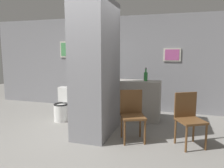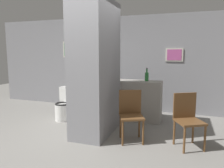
# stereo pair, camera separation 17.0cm
# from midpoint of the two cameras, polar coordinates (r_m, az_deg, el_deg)

# --- Properties ---
(ground_plane) EXTENTS (14.00, 14.00, 0.00)m
(ground_plane) POSITION_cam_midpoint_polar(r_m,az_deg,el_deg) (4.10, -10.22, -15.04)
(ground_plane) COLOR gray
(wall_back) EXTENTS (8.00, 0.09, 2.60)m
(wall_back) POSITION_cam_midpoint_polar(r_m,az_deg,el_deg) (6.23, 0.56, 5.41)
(wall_back) COLOR gray
(wall_back) RESTS_ON ground_plane
(pillar_center) EXTENTS (0.67, 1.21, 2.60)m
(pillar_center) POSITION_cam_midpoint_polar(r_m,az_deg,el_deg) (4.27, -5.30, 4.03)
(pillar_center) COLOR gray
(pillar_center) RESTS_ON ground_plane
(counter_shelf) EXTENTS (1.18, 0.44, 0.95)m
(counter_shelf) POSITION_cam_midpoint_polar(r_m,az_deg,el_deg) (5.28, 5.16, -4.23)
(counter_shelf) COLOR gray
(counter_shelf) RESTS_ON ground_plane
(toilet) EXTENTS (0.34, 0.50, 0.78)m
(toilet) POSITION_cam_midpoint_polar(r_m,az_deg,el_deg) (5.39, -13.66, -5.71)
(toilet) COLOR white
(toilet) RESTS_ON ground_plane
(chair_near_pillar) EXTENTS (0.54, 0.54, 0.92)m
(chair_near_pillar) POSITION_cam_midpoint_polar(r_m,az_deg,el_deg) (4.06, 4.10, -7.46)
(chair_near_pillar) COLOR brown
(chair_near_pillar) RESTS_ON ground_plane
(chair_by_doorway) EXTENTS (0.56, 0.56, 0.92)m
(chair_by_doorway) POSITION_cam_midpoint_polar(r_m,az_deg,el_deg) (4.01, 18.22, -8.08)
(chair_by_doorway) COLOR brown
(chair_by_doorway) RESTS_ON ground_plane
(bicycle) EXTENTS (1.71, 0.42, 0.67)m
(bicycle) POSITION_cam_midpoint_polar(r_m,az_deg,el_deg) (5.79, -5.30, -4.63)
(bicycle) COLOR black
(bicycle) RESTS_ON ground_plane
(bottle_tall) EXTENTS (0.09, 0.09, 0.31)m
(bottle_tall) POSITION_cam_midpoint_polar(r_m,az_deg,el_deg) (5.19, 7.87, 2.09)
(bottle_tall) COLOR #267233
(bottle_tall) RESTS_ON counter_shelf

